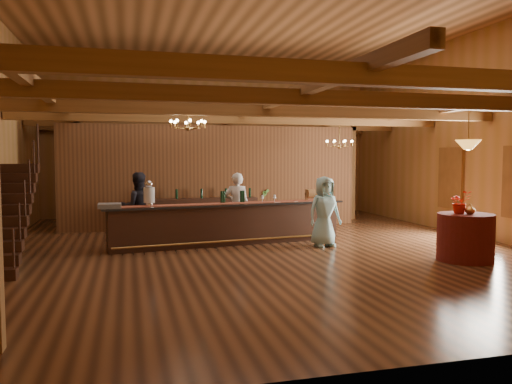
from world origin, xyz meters
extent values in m
plane|color=brown|center=(0.00, 0.00, 0.00)|extent=(14.00, 14.00, 0.00)
plane|color=#A96E3F|center=(0.00, 0.00, 5.50)|extent=(14.00, 14.00, 0.00)
cube|color=#AE7743|center=(0.00, 7.00, 2.75)|extent=(12.00, 0.10, 5.50)
cube|color=#AE7743|center=(0.00, -7.00, 2.75)|extent=(12.00, 0.10, 5.50)
cube|color=#AE7743|center=(6.00, 0.00, 2.75)|extent=(0.10, 14.00, 5.50)
cube|color=brown|center=(0.00, -5.50, 3.20)|extent=(11.90, 0.20, 0.28)
cube|color=brown|center=(0.00, -3.00, 3.20)|extent=(11.90, 0.20, 0.28)
cube|color=brown|center=(0.00, -0.50, 3.20)|extent=(11.90, 0.20, 0.28)
cube|color=brown|center=(0.00, 2.00, 3.20)|extent=(11.90, 0.20, 0.28)
cube|color=brown|center=(0.00, 4.50, 3.20)|extent=(11.90, 0.20, 0.28)
cube|color=brown|center=(0.00, 6.80, 3.20)|extent=(11.90, 0.20, 0.28)
cube|color=brown|center=(-4.50, 0.00, 3.34)|extent=(0.18, 13.90, 0.22)
cube|color=brown|center=(0.00, 0.00, 3.34)|extent=(0.18, 13.90, 0.22)
cube|color=brown|center=(4.50, 0.00, 3.34)|extent=(0.18, 13.90, 0.22)
cube|color=brown|center=(-4.50, 4.50, 1.60)|extent=(0.20, 0.20, 3.20)
cube|color=brown|center=(4.50, 4.50, 1.60)|extent=(0.20, 0.20, 3.20)
cube|color=brown|center=(-0.50, 3.50, 1.55)|extent=(9.00, 0.18, 3.10)
cube|color=white|center=(5.95, 1.00, 1.55)|extent=(0.12, 1.05, 1.75)
cube|color=black|center=(-5.45, -0.88, 0.90)|extent=(1.00, 0.28, 0.20)
cube|color=black|center=(-5.45, -0.60, 1.10)|extent=(1.00, 0.28, 0.20)
cube|color=black|center=(-5.45, -0.32, 1.30)|extent=(1.00, 0.28, 0.20)
cube|color=black|center=(-5.45, -0.04, 1.50)|extent=(1.00, 0.28, 0.20)
cube|color=black|center=(-5.45, 0.24, 1.70)|extent=(1.00, 0.28, 0.20)
cube|color=black|center=(-5.45, 0.52, 1.90)|extent=(1.00, 0.28, 0.20)
cube|color=black|center=(1.00, 5.50, 0.55)|extent=(1.20, 0.60, 1.10)
cube|color=brown|center=(-2.00, 5.50, 0.50)|extent=(1.00, 0.60, 1.00)
cube|color=black|center=(-0.65, 0.57, 0.48)|extent=(5.81, 1.36, 0.96)
cube|color=black|center=(-0.65, 0.57, 0.99)|extent=(6.11, 1.52, 0.05)
cube|color=maroon|center=(-0.65, 0.57, 1.02)|extent=(5.68, 1.11, 0.01)
cylinder|color=#B68843|center=(-0.65, 0.18, 0.14)|extent=(5.54, 0.76, 0.05)
cylinder|color=silver|center=(-2.56, 0.37, 1.05)|extent=(0.18, 0.18, 0.08)
cylinder|color=silver|center=(-2.56, 0.37, 1.27)|extent=(0.26, 0.26, 0.36)
sphere|color=silver|center=(-2.56, 0.37, 1.52)|extent=(0.18, 0.18, 0.18)
cube|color=gray|center=(-3.44, 0.16, 1.06)|extent=(0.50, 0.50, 0.10)
cube|color=brown|center=(1.48, 0.81, 1.16)|extent=(0.06, 0.06, 0.30)
cube|color=brown|center=(1.76, 0.81, 1.16)|extent=(0.06, 0.06, 0.30)
cylinder|color=brown|center=(1.62, 0.81, 1.19)|extent=(0.24, 0.24, 0.24)
cylinder|color=black|center=(-0.79, 0.66, 1.16)|extent=(0.07, 0.07, 0.30)
cylinder|color=black|center=(-0.74, 0.67, 1.16)|extent=(0.07, 0.07, 0.30)
cylinder|color=black|center=(-0.28, 0.73, 1.16)|extent=(0.07, 0.07, 0.30)
cylinder|color=black|center=(-0.23, 0.74, 1.16)|extent=(0.07, 0.07, 0.30)
cube|color=black|center=(-0.93, 3.17, 0.47)|extent=(3.36, 0.78, 0.94)
cylinder|color=#5E1513|center=(3.72, -2.60, 0.49)|extent=(1.13, 1.13, 0.98)
cylinder|color=#B68843|center=(-1.70, -0.08, 3.00)|extent=(0.02, 0.02, 0.40)
sphere|color=#B68843|center=(-1.70, -0.08, 2.80)|extent=(0.12, 0.12, 0.12)
torus|color=#B68843|center=(-1.70, -0.08, 2.90)|extent=(0.80, 0.80, 0.04)
cylinder|color=#B68843|center=(2.91, 1.98, 2.83)|extent=(0.02, 0.02, 0.75)
sphere|color=#B68843|center=(2.91, 1.98, 2.45)|extent=(0.12, 0.12, 0.12)
torus|color=#B68843|center=(2.91, 1.98, 2.55)|extent=(0.80, 0.80, 0.04)
cylinder|color=#B68843|center=(3.72, -2.60, 2.80)|extent=(0.02, 0.02, 0.80)
cone|color=orange|center=(3.72, -2.60, 2.40)|extent=(0.52, 0.52, 0.20)
imported|color=white|center=(-0.26, 1.34, 0.87)|extent=(0.73, 0.60, 1.74)
imported|color=black|center=(-2.81, 1.40, 0.89)|extent=(0.94, 0.78, 1.77)
imported|color=#9AD3D7|center=(1.52, -0.32, 0.84)|extent=(0.88, 0.63, 1.69)
imported|color=#40702B|center=(1.11, 3.60, 0.58)|extent=(0.72, 0.62, 1.16)
imported|color=red|center=(3.64, -2.51, 1.22)|extent=(0.45, 0.40, 0.48)
imported|color=#B68843|center=(3.75, -2.69, 1.15)|extent=(0.18, 0.18, 0.34)
camera|label=1|loc=(-3.04, -11.43, 2.15)|focal=35.00mm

